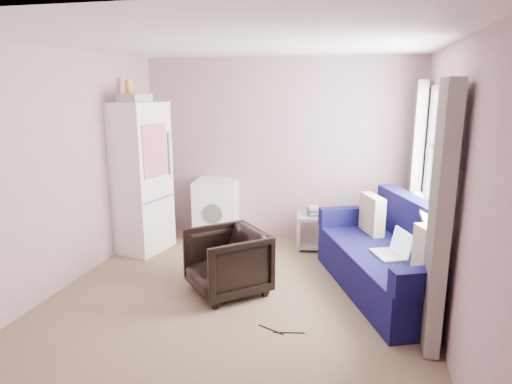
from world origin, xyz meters
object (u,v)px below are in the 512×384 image
at_px(washing_machine, 217,207).
at_px(armchair, 227,259).
at_px(fridge, 137,177).
at_px(sofa, 396,260).
at_px(side_table, 313,229).

bearing_deg(washing_machine, armchair, -74.81).
height_order(fridge, sofa, fridge).
distance_m(fridge, side_table, 2.40).
xyz_separation_m(armchair, sofa, (1.71, 0.46, -0.03)).
distance_m(armchair, washing_machine, 1.83).
bearing_deg(sofa, washing_machine, 129.17).
distance_m(armchair, fridge, 1.90).
distance_m(washing_machine, side_table, 1.40).
bearing_deg(sofa, fridge, 147.30).
relative_size(side_table, sofa, 0.25).
xyz_separation_m(armchair, side_table, (0.70, 1.55, -0.11)).
distance_m(armchair, side_table, 1.71).
relative_size(fridge, washing_machine, 2.64).
bearing_deg(sofa, side_table, 109.22).
bearing_deg(side_table, armchair, -114.31).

